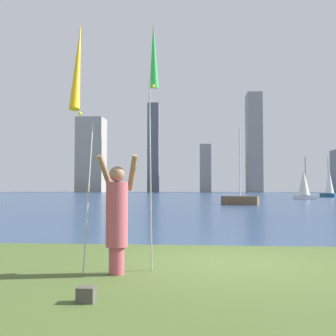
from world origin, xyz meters
TOP-DOWN VIEW (x-y plane):
  - ground at (0.00, 50.95)m, footprint 120.00×138.00m
  - person at (-1.84, -1.28)m, footprint 0.70×0.52m
  - kite_flag_left at (-2.35, -1.74)m, footprint 0.16×1.14m
  - kite_flag_right at (-1.32, -0.72)m, footprint 0.16×0.77m
  - bag at (-1.87, -2.90)m, footprint 0.21×0.17m
  - sailboat_1 at (2.50, 25.20)m, footprint 2.99×1.82m
  - sailboat_3 at (11.19, 40.97)m, footprint 2.71×1.42m
  - sailboat_4 at (17.14, 51.55)m, footprint 2.03×2.31m
  - skyline_tower_0 at (-32.57, 110.91)m, footprint 7.67×7.12m
  - skyline_tower_1 at (-14.06, 108.90)m, footprint 3.18×3.13m
  - skyline_tower_2 at (0.55, 108.35)m, footprint 3.09×6.71m
  - skyline_tower_3 at (14.01, 108.88)m, footprint 3.97×7.51m

SIDE VIEW (x-z plane):
  - ground at x=0.00m, z-range -0.12..0.00m
  - bag at x=-1.87m, z-range 0.00..0.18m
  - sailboat_1 at x=2.50m, z-range -2.66..3.47m
  - person at x=-1.84m, z-range -0.02..1.89m
  - sailboat_3 at x=11.19m, z-range -0.78..4.10m
  - sailboat_4 at x=17.14m, z-range -0.95..4.61m
  - kite_flag_left at x=-2.35m, z-range 1.18..5.09m
  - kite_flag_right at x=-1.32m, z-range 1.43..5.69m
  - skyline_tower_2 at x=0.55m, z-range 0.00..13.16m
  - skyline_tower_0 at x=-32.57m, z-range 0.00..21.53m
  - skyline_tower_1 at x=-14.06m, z-range 0.00..25.19m
  - skyline_tower_3 at x=14.01m, z-range 0.00..27.29m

